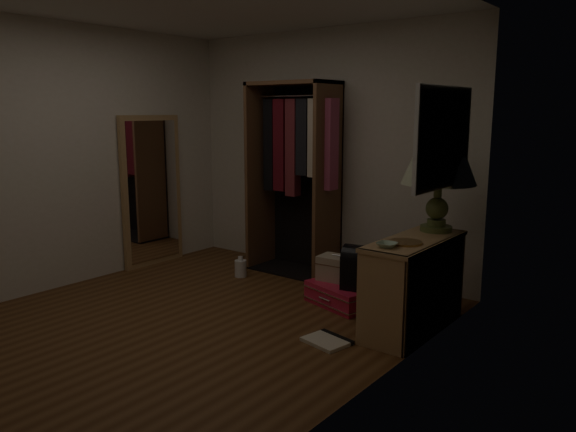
% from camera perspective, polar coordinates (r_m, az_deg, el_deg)
% --- Properties ---
extents(ground, '(4.00, 4.00, 0.00)m').
position_cam_1_polar(ground, '(4.88, -9.86, -10.53)').
color(ground, '#523017').
rests_on(ground, ground).
extents(room_walls, '(3.52, 4.02, 2.60)m').
position_cam_1_polar(room_walls, '(4.53, -9.41, 7.37)').
color(room_walls, beige).
rests_on(room_walls, ground).
extents(console_bookshelf, '(0.42, 1.12, 0.75)m').
position_cam_1_polar(console_bookshelf, '(4.67, 12.79, -6.48)').
color(console_bookshelf, '#A67C50').
rests_on(console_bookshelf, ground).
extents(open_wardrobe, '(1.02, 0.50, 2.05)m').
position_cam_1_polar(open_wardrobe, '(6.02, 1.01, 5.57)').
color(open_wardrobe, brown).
rests_on(open_wardrobe, ground).
extents(floor_mirror, '(0.06, 0.80, 1.70)m').
position_cam_1_polar(floor_mirror, '(6.56, -13.66, 2.48)').
color(floor_mirror, '#A68050').
rests_on(floor_mirror, ground).
extents(pink_suitcase, '(0.74, 0.62, 0.19)m').
position_cam_1_polar(pink_suitcase, '(5.20, 5.70, -7.92)').
color(pink_suitcase, red).
rests_on(pink_suitcase, ground).
extents(train_case, '(0.36, 0.26, 0.24)m').
position_cam_1_polar(train_case, '(5.25, 4.98, -5.29)').
color(train_case, tan).
rests_on(train_case, pink_suitcase).
extents(black_bag, '(0.40, 0.30, 0.39)m').
position_cam_1_polar(black_bag, '(4.99, 7.72, -5.16)').
color(black_bag, black).
rests_on(black_bag, pink_suitcase).
extents(table_lamp, '(0.75, 0.75, 0.77)m').
position_cam_1_polar(table_lamp, '(4.81, 15.11, 5.13)').
color(table_lamp, '#465428').
rests_on(table_lamp, console_bookshelf).
extents(brass_tray, '(0.30, 0.30, 0.01)m').
position_cam_1_polar(brass_tray, '(4.38, 11.83, -2.64)').
color(brass_tray, olive).
rests_on(brass_tray, console_bookshelf).
extents(ceramic_bowl, '(0.16, 0.16, 0.04)m').
position_cam_1_polar(ceramic_bowl, '(4.23, 10.02, -2.91)').
color(ceramic_bowl, '#98B69A').
rests_on(ceramic_bowl, console_bookshelf).
extents(white_jug, '(0.17, 0.17, 0.22)m').
position_cam_1_polar(white_jug, '(6.04, -4.84, -5.29)').
color(white_jug, silver).
rests_on(white_jug, ground).
extents(floor_book, '(0.38, 0.33, 0.03)m').
position_cam_1_polar(floor_book, '(4.42, 4.14, -12.48)').
color(floor_book, beige).
rests_on(floor_book, ground).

